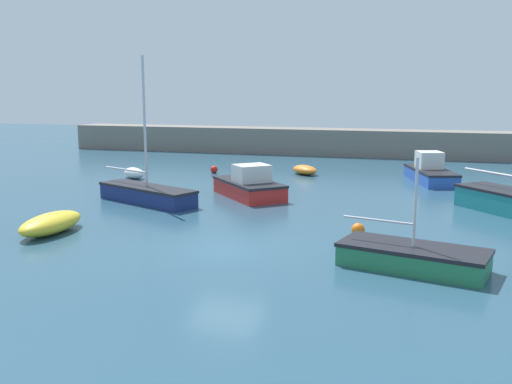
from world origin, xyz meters
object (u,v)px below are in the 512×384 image
object	(u,v)px
motorboat_grey_hull	(249,186)
sailboat_short_mast	(413,257)
fishing_dinghy_green	(134,173)
mooring_buoy_orange	(358,230)
rowboat_blue_near	(51,223)
sailboat_tall_mast	(147,193)
dinghy_near_pier	(305,170)
motorboat_with_cabin	(430,172)
mooring_buoy_red	(214,169)

from	to	relation	value
motorboat_grey_hull	sailboat_short_mast	xyz separation A→B (m)	(8.23, -9.83, -0.22)
fishing_dinghy_green	mooring_buoy_orange	world-z (taller)	fishing_dinghy_green
rowboat_blue_near	fishing_dinghy_green	xyz separation A→B (m)	(-3.62, 13.14, -0.05)
motorboat_grey_hull	sailboat_tall_mast	xyz separation A→B (m)	(-4.30, -2.82, -0.13)
fishing_dinghy_green	sailboat_short_mast	xyz separation A→B (m)	(16.90, -13.78, 0.03)
rowboat_blue_near	sailboat_tall_mast	xyz separation A→B (m)	(0.75, 6.38, 0.08)
motorboat_grey_hull	sailboat_short_mast	distance (m)	12.83
dinghy_near_pier	sailboat_short_mast	distance (m)	19.76
motorboat_with_cabin	fishing_dinghy_green	bearing A→B (deg)	-94.43
sailboat_short_mast	motorboat_with_cabin	bearing A→B (deg)	102.22
mooring_buoy_orange	sailboat_tall_mast	bearing A→B (deg)	161.41
sailboat_tall_mast	motorboat_grey_hull	bearing A→B (deg)	57.21
sailboat_tall_mast	mooring_buoy_orange	bearing A→B (deg)	5.35
sailboat_tall_mast	motorboat_with_cabin	size ratio (longest dim) A/B	1.25
motorboat_with_cabin	rowboat_blue_near	bearing A→B (deg)	-56.00
fishing_dinghy_green	mooring_buoy_orange	bearing A→B (deg)	179.17
sailboat_short_mast	motorboat_with_cabin	size ratio (longest dim) A/B	0.85
motorboat_grey_hull	rowboat_blue_near	xyz separation A→B (m)	(-5.05, -9.20, -0.21)
mooring_buoy_orange	mooring_buoy_red	bearing A→B (deg)	128.37
fishing_dinghy_green	motorboat_grey_hull	bearing A→B (deg)	-170.59
motorboat_with_cabin	mooring_buoy_orange	size ratio (longest dim) A/B	11.17
motorboat_with_cabin	motorboat_grey_hull	bearing A→B (deg)	-65.37
dinghy_near_pier	motorboat_grey_hull	xyz separation A→B (m)	(-1.08, -8.58, 0.29)
dinghy_near_pier	fishing_dinghy_green	distance (m)	10.80
rowboat_blue_near	mooring_buoy_orange	size ratio (longest dim) A/B	6.59
mooring_buoy_orange	sailboat_short_mast	bearing A→B (deg)	-59.67
dinghy_near_pier	mooring_buoy_orange	size ratio (longest dim) A/B	4.77
fishing_dinghy_green	motorboat_with_cabin	size ratio (longest dim) A/B	0.37
fishing_dinghy_green	mooring_buoy_red	size ratio (longest dim) A/B	4.27
sailboat_tall_mast	rowboat_blue_near	bearing A→B (deg)	-72.80
motorboat_grey_hull	rowboat_blue_near	bearing A→B (deg)	109.21
motorboat_grey_hull	rowboat_blue_near	distance (m)	10.50
rowboat_blue_near	mooring_buoy_red	distance (m)	16.65
sailboat_tall_mast	mooring_buoy_orange	size ratio (longest dim) A/B	13.97
dinghy_near_pier	sailboat_tall_mast	size ratio (longest dim) A/B	0.34
motorboat_grey_hull	motorboat_with_cabin	bearing A→B (deg)	-90.66
dinghy_near_pier	sailboat_short_mast	bearing A→B (deg)	157.62
dinghy_near_pier	sailboat_tall_mast	bearing A→B (deg)	111.13
rowboat_blue_near	sailboat_tall_mast	bearing A→B (deg)	-6.21
fishing_dinghy_green	sailboat_short_mast	bearing A→B (deg)	174.69
dinghy_near_pier	mooring_buoy_orange	bearing A→B (deg)	155.30
motorboat_with_cabin	mooring_buoy_red	world-z (taller)	motorboat_with_cabin
dinghy_near_pier	motorboat_with_cabin	world-z (taller)	motorboat_with_cabin
sailboat_tall_mast	motorboat_with_cabin	distance (m)	16.85
fishing_dinghy_green	mooring_buoy_orange	xyz separation A→B (m)	(14.87, -10.30, -0.08)
mooring_buoy_orange	fishing_dinghy_green	bearing A→B (deg)	145.30
motorboat_with_cabin	mooring_buoy_red	size ratio (longest dim) A/B	11.47
rowboat_blue_near	dinghy_near_pier	bearing A→B (deg)	-18.51
sailboat_tall_mast	mooring_buoy_orange	distance (m)	11.08
motorboat_grey_hull	fishing_dinghy_green	size ratio (longest dim) A/B	2.35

